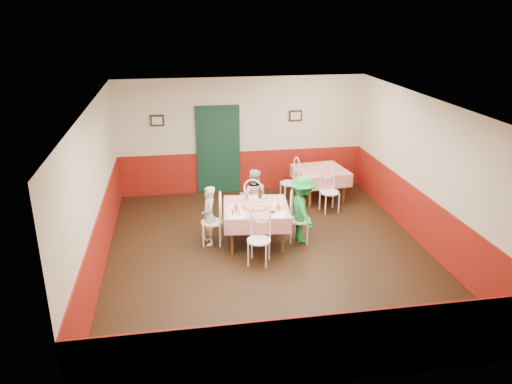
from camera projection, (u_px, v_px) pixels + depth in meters
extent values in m
plane|color=black|center=(269.00, 253.00, 9.34)|extent=(7.00, 7.00, 0.00)
plane|color=white|center=(271.00, 104.00, 8.36)|extent=(7.00, 7.00, 0.00)
cube|color=beige|center=(242.00, 135.00, 12.08)|extent=(6.00, 0.10, 2.80)
cube|color=beige|center=(329.00, 285.00, 5.62)|extent=(6.00, 0.10, 2.80)
cube|color=beige|center=(95.00, 193.00, 8.39)|extent=(0.10, 7.00, 2.80)
cube|color=beige|center=(427.00, 174.00, 9.31)|extent=(0.10, 7.00, 2.80)
cube|color=maroon|center=(243.00, 171.00, 12.38)|extent=(6.00, 0.03, 1.00)
cube|color=maroon|center=(325.00, 350.00, 5.95)|extent=(6.00, 0.03, 1.00)
cube|color=maroon|center=(102.00, 241.00, 8.70)|extent=(0.03, 7.00, 1.00)
cube|color=maroon|center=(421.00, 218.00, 9.63)|extent=(0.03, 7.00, 1.00)
cube|color=black|center=(218.00, 151.00, 12.07)|extent=(0.96, 0.06, 2.10)
cube|color=black|center=(157.00, 121.00, 11.57)|extent=(0.32, 0.03, 0.26)
cube|color=black|center=(295.00, 116.00, 12.08)|extent=(0.32, 0.03, 0.26)
cube|color=white|center=(162.00, 135.00, 11.71)|extent=(0.10, 0.03, 0.10)
cube|color=red|center=(256.00, 225.00, 9.65)|extent=(1.34, 1.34, 0.77)
cube|color=red|center=(320.00, 184.00, 11.82)|extent=(1.24, 1.24, 0.77)
cylinder|color=#B74723|center=(256.00, 206.00, 9.48)|extent=(0.55, 0.55, 0.03)
cylinder|color=white|center=(234.00, 206.00, 9.49)|extent=(0.28, 0.28, 0.01)
cylinder|color=white|center=(278.00, 205.00, 9.54)|extent=(0.28, 0.28, 0.01)
cylinder|color=white|center=(255.00, 198.00, 9.88)|extent=(0.28, 0.28, 0.01)
cylinder|color=#BF7219|center=(236.00, 208.00, 9.24)|extent=(0.08, 0.08, 0.14)
cylinder|color=#BF7219|center=(278.00, 207.00, 9.29)|extent=(0.08, 0.08, 0.13)
cylinder|color=#BF7219|center=(247.00, 196.00, 9.85)|extent=(0.08, 0.08, 0.13)
cylinder|color=#381C0A|center=(260.00, 193.00, 9.84)|extent=(0.07, 0.07, 0.24)
cylinder|color=silver|center=(236.00, 213.00, 9.08)|extent=(0.04, 0.04, 0.09)
cylinder|color=silver|center=(239.00, 214.00, 9.06)|extent=(0.04, 0.04, 0.09)
cylinder|color=#B23319|center=(233.00, 212.00, 9.12)|extent=(0.04, 0.04, 0.09)
cube|color=white|center=(237.00, 215.00, 9.13)|extent=(0.31, 0.41, 0.00)
cube|color=white|center=(277.00, 214.00, 9.16)|extent=(0.41, 0.47, 0.00)
cube|color=black|center=(273.00, 212.00, 9.23)|extent=(0.12, 0.10, 0.02)
imported|color=gray|center=(209.00, 216.00, 9.53)|extent=(0.31, 0.45, 1.17)
imported|color=gray|center=(253.00, 197.00, 10.41)|extent=(0.69, 0.59, 1.21)
imported|color=gray|center=(303.00, 209.00, 9.60)|extent=(0.56, 0.90, 1.34)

